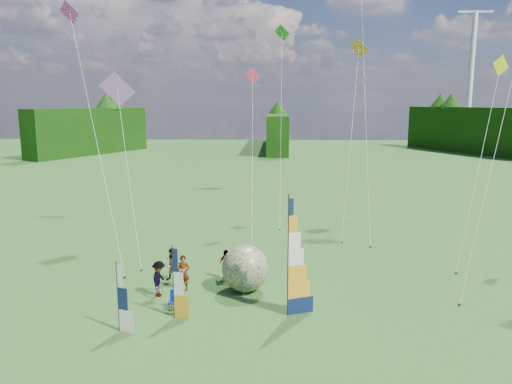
{
  "coord_description": "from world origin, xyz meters",
  "views": [
    {
      "loc": [
        0.02,
        -19.45,
        9.77
      ],
      "look_at": [
        -1.0,
        4.0,
        5.5
      ],
      "focal_mm": 35.0,
      "sensor_mm": 36.0,
      "label": 1
    }
  ],
  "objects_px": {
    "feather_banner_main": "(288,258)",
    "spectator_b": "(173,265)",
    "side_banner_far": "(118,298)",
    "kite_whale": "(366,92)",
    "spectator_c": "(159,279)",
    "spectator_d": "(226,265)",
    "spectator_a": "(183,273)",
    "side_banner_left": "(173,283)",
    "bol_inflatable": "(245,268)",
    "camp_chair": "(174,301)"
  },
  "relations": [
    {
      "from": "side_banner_left",
      "to": "bol_inflatable",
      "type": "distance_m",
      "value": 4.6
    },
    {
      "from": "spectator_b",
      "to": "spectator_d",
      "type": "distance_m",
      "value": 2.91
    },
    {
      "from": "side_banner_left",
      "to": "kite_whale",
      "type": "distance_m",
      "value": 23.06
    },
    {
      "from": "side_banner_far",
      "to": "spectator_a",
      "type": "relative_size",
      "value": 1.61
    },
    {
      "from": "spectator_c",
      "to": "kite_whale",
      "type": "xyz_separation_m",
      "value": [
        12.67,
        15.45,
        9.6
      ]
    },
    {
      "from": "side_banner_far",
      "to": "feather_banner_main",
      "type": "bearing_deg",
      "value": 31.27
    },
    {
      "from": "side_banner_left",
      "to": "bol_inflatable",
      "type": "height_order",
      "value": "side_banner_left"
    },
    {
      "from": "side_banner_left",
      "to": "spectator_a",
      "type": "relative_size",
      "value": 1.77
    },
    {
      "from": "side_banner_left",
      "to": "camp_chair",
      "type": "height_order",
      "value": "side_banner_left"
    },
    {
      "from": "spectator_c",
      "to": "spectator_b",
      "type": "bearing_deg",
      "value": -1.22
    },
    {
      "from": "side_banner_far",
      "to": "kite_whale",
      "type": "relative_size",
      "value": 0.14
    },
    {
      "from": "feather_banner_main",
      "to": "spectator_b",
      "type": "bearing_deg",
      "value": 123.12
    },
    {
      "from": "side_banner_far",
      "to": "spectator_d",
      "type": "distance_m",
      "value": 7.72
    },
    {
      "from": "spectator_a",
      "to": "spectator_b",
      "type": "distance_m",
      "value": 1.57
    },
    {
      "from": "bol_inflatable",
      "to": "spectator_d",
      "type": "relative_size",
      "value": 1.46
    },
    {
      "from": "spectator_d",
      "to": "bol_inflatable",
      "type": "bearing_deg",
      "value": 168.5
    },
    {
      "from": "feather_banner_main",
      "to": "spectator_b",
      "type": "relative_size",
      "value": 2.98
    },
    {
      "from": "feather_banner_main",
      "to": "spectator_b",
      "type": "height_order",
      "value": "feather_banner_main"
    },
    {
      "from": "spectator_a",
      "to": "camp_chair",
      "type": "distance_m",
      "value": 2.65
    },
    {
      "from": "spectator_d",
      "to": "side_banner_left",
      "type": "bearing_deg",
      "value": 113.98
    },
    {
      "from": "side_banner_far",
      "to": "kite_whale",
      "type": "bearing_deg",
      "value": 71.82
    },
    {
      "from": "side_banner_far",
      "to": "spectator_c",
      "type": "height_order",
      "value": "side_banner_far"
    },
    {
      "from": "spectator_a",
      "to": "bol_inflatable",
      "type": "bearing_deg",
      "value": 1.13
    },
    {
      "from": "spectator_d",
      "to": "kite_whale",
      "type": "height_order",
      "value": "kite_whale"
    },
    {
      "from": "spectator_a",
      "to": "spectator_c",
      "type": "distance_m",
      "value": 1.4
    },
    {
      "from": "feather_banner_main",
      "to": "spectator_d",
      "type": "distance_m",
      "value": 6.07
    },
    {
      "from": "feather_banner_main",
      "to": "side_banner_far",
      "type": "xyz_separation_m",
      "value": [
        -7.27,
        -1.92,
        -1.26
      ]
    },
    {
      "from": "bol_inflatable",
      "to": "spectator_a",
      "type": "distance_m",
      "value": 3.25
    },
    {
      "from": "spectator_a",
      "to": "spectator_c",
      "type": "relative_size",
      "value": 1.01
    },
    {
      "from": "bol_inflatable",
      "to": "kite_whale",
      "type": "relative_size",
      "value": 0.12
    },
    {
      "from": "kite_whale",
      "to": "side_banner_left",
      "type": "bearing_deg",
      "value": -118.41
    },
    {
      "from": "spectator_a",
      "to": "spectator_b",
      "type": "xyz_separation_m",
      "value": [
        -0.83,
        1.33,
        -0.01
      ]
    },
    {
      "from": "side_banner_far",
      "to": "spectator_a",
      "type": "distance_m",
      "value": 5.27
    },
    {
      "from": "spectator_d",
      "to": "kite_whale",
      "type": "xyz_separation_m",
      "value": [
        9.53,
        12.85,
        9.68
      ]
    },
    {
      "from": "side_banner_far",
      "to": "spectator_a",
      "type": "xyz_separation_m",
      "value": [
        1.88,
        4.89,
        -0.57
      ]
    },
    {
      "from": "spectator_c",
      "to": "kite_whale",
      "type": "distance_m",
      "value": 22.17
    },
    {
      "from": "bol_inflatable",
      "to": "spectator_b",
      "type": "xyz_separation_m",
      "value": [
        -4.07,
        1.33,
        -0.3
      ]
    },
    {
      "from": "feather_banner_main",
      "to": "side_banner_left",
      "type": "height_order",
      "value": "feather_banner_main"
    },
    {
      "from": "feather_banner_main",
      "to": "side_banner_far",
      "type": "height_order",
      "value": "feather_banner_main"
    },
    {
      "from": "spectator_c",
      "to": "spectator_a",
      "type": "bearing_deg",
      "value": -45.31
    },
    {
      "from": "spectator_b",
      "to": "side_banner_far",
      "type": "bearing_deg",
      "value": -89.03
    },
    {
      "from": "spectator_c",
      "to": "spectator_d",
      "type": "relative_size",
      "value": 1.09
    },
    {
      "from": "spectator_d",
      "to": "camp_chair",
      "type": "bearing_deg",
      "value": 108.71
    },
    {
      "from": "feather_banner_main",
      "to": "kite_whale",
      "type": "xyz_separation_m",
      "value": [
        6.2,
        17.54,
        7.76
      ]
    },
    {
      "from": "side_banner_left",
      "to": "spectator_d",
      "type": "height_order",
      "value": "side_banner_left"
    },
    {
      "from": "spectator_b",
      "to": "spectator_c",
      "type": "relative_size",
      "value": 1.01
    },
    {
      "from": "spectator_c",
      "to": "spectator_d",
      "type": "height_order",
      "value": "spectator_c"
    },
    {
      "from": "camp_chair",
      "to": "spectator_b",
      "type": "bearing_deg",
      "value": 106.37
    },
    {
      "from": "kite_whale",
      "to": "side_banner_far",
      "type": "bearing_deg",
      "value": -120.78
    },
    {
      "from": "side_banner_left",
      "to": "kite_whale",
      "type": "bearing_deg",
      "value": 69.45
    }
  ]
}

